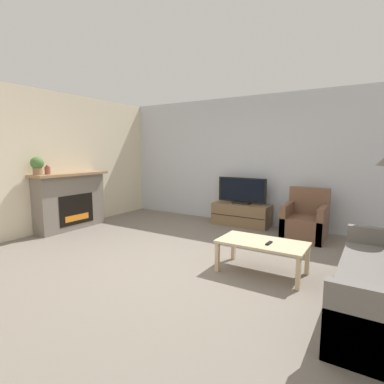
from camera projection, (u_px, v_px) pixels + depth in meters
The scene contains 11 objects.
ground_plane at pixel (174, 265), 4.13m from camera, with size 24.00×24.00×0.00m, color slate.
wall_back at pixel (252, 161), 6.38m from camera, with size 12.00×0.06×2.70m.
wall_left at pixel (37, 162), 5.58m from camera, with size 0.06×12.00×2.70m.
fireplace at pixel (70, 200), 6.00m from camera, with size 0.49×1.52×1.13m.
mantel_vase_left at pixel (48, 170), 5.52m from camera, with size 0.10×0.10×0.18m.
potted_plant at pixel (37, 165), 5.35m from camera, with size 0.23×0.23×0.33m.
tv_stand at pixel (241, 214), 6.31m from camera, with size 1.20×0.48×0.46m.
tv at pixel (242, 192), 6.24m from camera, with size 1.05×0.18×0.55m.
armchair at pixel (305, 222), 5.35m from camera, with size 0.70×0.76×0.89m.
coffee_table at pixel (262, 245), 3.82m from camera, with size 1.10×0.59×0.42m.
remote at pixel (269, 243), 3.71m from camera, with size 0.05×0.15×0.02m.
Camera 1 is at (2.31, -3.22, 1.56)m, focal length 28.00 mm.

